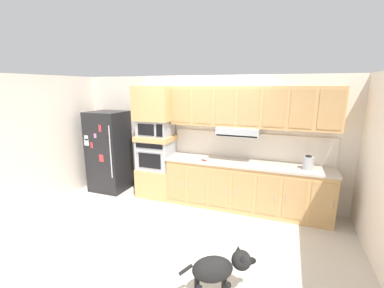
{
  "coord_description": "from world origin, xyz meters",
  "views": [
    {
      "loc": [
        1.57,
        -3.88,
        2.3
      ],
      "look_at": [
        0.03,
        0.24,
        1.31
      ],
      "focal_mm": 24.15,
      "sensor_mm": 36.0,
      "label": 1
    }
  ],
  "objects_px": {
    "refrigerator": "(109,151)",
    "microwave": "(156,128)",
    "screwdriver": "(204,160)",
    "electric_kettle": "(308,163)",
    "built_in_oven": "(156,154)",
    "dog": "(219,268)"
  },
  "relations": [
    {
      "from": "electric_kettle",
      "to": "dog",
      "type": "distance_m",
      "value": 2.49
    },
    {
      "from": "screwdriver",
      "to": "dog",
      "type": "height_order",
      "value": "screwdriver"
    },
    {
      "from": "built_in_oven",
      "to": "screwdriver",
      "type": "height_order",
      "value": "built_in_oven"
    },
    {
      "from": "dog",
      "to": "built_in_oven",
      "type": "bearing_deg",
      "value": 101.79
    },
    {
      "from": "refrigerator",
      "to": "microwave",
      "type": "xyz_separation_m",
      "value": [
        1.15,
        0.07,
        0.58
      ]
    },
    {
      "from": "microwave",
      "to": "electric_kettle",
      "type": "bearing_deg",
      "value": -0.94
    },
    {
      "from": "dog",
      "to": "microwave",
      "type": "bearing_deg",
      "value": 101.79
    },
    {
      "from": "microwave",
      "to": "dog",
      "type": "distance_m",
      "value": 3.18
    },
    {
      "from": "microwave",
      "to": "built_in_oven",
      "type": "bearing_deg",
      "value": 179.23
    },
    {
      "from": "screwdriver",
      "to": "electric_kettle",
      "type": "relative_size",
      "value": 0.67
    },
    {
      "from": "refrigerator",
      "to": "electric_kettle",
      "type": "height_order",
      "value": "refrigerator"
    },
    {
      "from": "screwdriver",
      "to": "refrigerator",
      "type": "bearing_deg",
      "value": 177.4
    },
    {
      "from": "refrigerator",
      "to": "dog",
      "type": "height_order",
      "value": "refrigerator"
    },
    {
      "from": "refrigerator",
      "to": "microwave",
      "type": "relative_size",
      "value": 2.73
    },
    {
      "from": "refrigerator",
      "to": "dog",
      "type": "distance_m",
      "value": 3.83
    },
    {
      "from": "microwave",
      "to": "electric_kettle",
      "type": "distance_m",
      "value": 2.93
    },
    {
      "from": "microwave",
      "to": "dog",
      "type": "xyz_separation_m",
      "value": [
        1.95,
        -2.26,
        -1.08
      ]
    },
    {
      "from": "microwave",
      "to": "screwdriver",
      "type": "relative_size",
      "value": 3.98
    },
    {
      "from": "built_in_oven",
      "to": "screwdriver",
      "type": "distance_m",
      "value": 1.12
    },
    {
      "from": "screwdriver",
      "to": "electric_kettle",
      "type": "height_order",
      "value": "electric_kettle"
    },
    {
      "from": "built_in_oven",
      "to": "dog",
      "type": "xyz_separation_m",
      "value": [
        1.95,
        -2.26,
        -0.52
      ]
    },
    {
      "from": "dog",
      "to": "screwdriver",
      "type": "bearing_deg",
      "value": 83.04
    }
  ]
}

